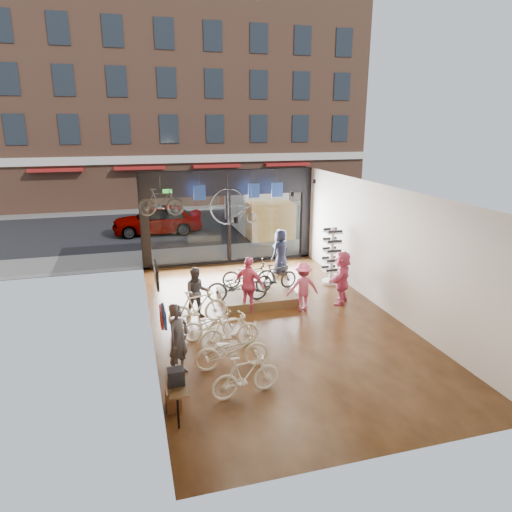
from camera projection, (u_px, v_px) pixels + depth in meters
name	position (u px, v px, depth m)	size (l,w,h in m)	color
ground_plane	(273.00, 320.00, 13.43)	(7.00, 12.00, 0.04)	black
ceiling	(275.00, 190.00, 12.35)	(7.00, 12.00, 0.04)	black
wall_left	(147.00, 268.00, 11.98)	(0.04, 12.00, 3.80)	brown
wall_right	(385.00, 249.00, 13.81)	(0.04, 12.00, 3.80)	beige
wall_back	(389.00, 359.00, 7.33)	(7.00, 0.04, 3.80)	beige
storefront	(229.00, 217.00, 18.44)	(7.00, 0.26, 3.80)	black
exit_sign	(167.00, 191.00, 17.38)	(0.35, 0.06, 0.18)	#198C26
street_road	(197.00, 220.00, 27.29)	(30.00, 18.00, 0.02)	black
sidewalk_near	(223.00, 253.00, 20.06)	(30.00, 2.40, 0.12)	slate
sidewalk_far	(188.00, 207.00, 30.96)	(30.00, 2.00, 0.12)	slate
opposite_building	(179.00, 101.00, 31.33)	(26.00, 5.00, 14.00)	brown
street_car	(157.00, 219.00, 23.65)	(1.83, 4.54, 1.55)	gray
box_truck	(259.00, 206.00, 23.92)	(2.29, 6.87, 2.71)	silver
floor_bike_1	(246.00, 375.00, 9.55)	(0.44, 1.55, 0.93)	beige
floor_bike_2	(232.00, 350.00, 10.63)	(0.61, 1.75, 0.92)	beige
floor_bike_3	(230.00, 331.00, 11.55)	(0.45, 1.60, 0.96)	beige
floor_bike_4	(212.00, 324.00, 12.08)	(0.57, 1.63, 0.86)	beige
floor_bike_5	(198.00, 307.00, 12.92)	(0.50, 1.76, 1.06)	beige
display_platform	(258.00, 297.00, 14.78)	(2.40, 1.80, 0.30)	#4F391D
display_bike_left	(237.00, 286.00, 13.89)	(0.65, 1.87, 0.98)	black
display_bike_mid	(276.00, 277.00, 14.79)	(0.43, 1.52, 0.91)	black
display_bike_right	(249.00, 274.00, 15.02)	(0.62, 1.77, 0.93)	black
customer_0	(179.00, 340.00, 10.28)	(0.63, 0.41, 1.72)	#3F3F44
customer_1	(197.00, 293.00, 13.33)	(0.75, 0.59, 1.55)	#3F3F44
customer_2	(249.00, 285.00, 13.72)	(1.02, 0.42, 1.74)	#CC4C72
customer_3	(303.00, 287.00, 13.87)	(0.99, 0.57, 1.54)	#CC4C72
customer_4	(281.00, 251.00, 17.39)	(0.83, 0.54, 1.71)	#161C33
customer_5	(342.00, 277.00, 14.43)	(1.60, 0.51, 1.72)	#CC4C72
sunglasses_rack	(331.00, 256.00, 16.19)	(0.60, 0.49, 2.02)	white
wall_merch	(165.00, 348.00, 8.94)	(0.40, 2.40, 2.60)	navy
penny_farthing	(236.00, 207.00, 17.20)	(1.73, 0.06, 1.39)	black
hung_bike	(161.00, 202.00, 15.76)	(0.45, 1.58, 0.95)	black
jersey_left	(200.00, 193.00, 17.05)	(0.45, 0.03, 0.55)	#1E3F99
jersey_mid	(254.00, 191.00, 17.59)	(0.45, 0.03, 0.55)	#1E3F99
jersey_right	(277.00, 190.00, 17.84)	(0.45, 0.03, 0.55)	#1E3F99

